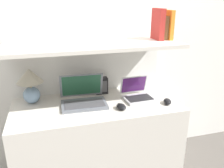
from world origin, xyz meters
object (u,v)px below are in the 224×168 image
second_mouse (167,101)px  router_box (101,86)px  table_lamp (30,82)px  laptop_small (137,94)px  computer_mouse (121,107)px  book_red (158,24)px  book_brown (163,28)px  laptop_large (83,98)px  book_orange (168,25)px

second_mouse → router_box: 0.59m
table_lamp → second_mouse: bearing=-16.8°
table_lamp → laptop_small: table_lamp is taller
laptop_small → computer_mouse: bearing=-140.2°
laptop_small → book_red: 0.59m
router_box → book_red: size_ratio=0.60×
book_brown → second_mouse: bearing=-97.0°
laptop_large → book_red: size_ratio=1.49×
computer_mouse → book_brown: size_ratio=0.59×
laptop_large → book_brown: (0.67, 0.03, 0.53)m
computer_mouse → second_mouse: (0.39, -0.01, 0.00)m
laptop_large → book_brown: 0.86m
table_lamp → book_orange: size_ratio=1.24×
book_red → laptop_large: bearing=-177.2°
laptop_large → table_lamp: bearing=162.1°
laptop_large → router_box: laptop_large is taller
computer_mouse → book_orange: size_ratio=0.48×
laptop_small → second_mouse: 0.26m
laptop_small → table_lamp: bearing=170.2°
router_box → book_red: bearing=-18.3°
second_mouse → book_red: book_red is taller
computer_mouse → router_box: (-0.07, 0.36, 0.05)m
table_lamp → router_box: size_ratio=1.96×
table_lamp → laptop_large: table_lamp is taller
laptop_small → book_orange: book_orange is taller
laptop_large → second_mouse: size_ratio=3.34×
computer_mouse → router_box: router_box is taller
router_box → book_orange: bearing=-15.4°
laptop_large → book_red: bearing=2.8°
book_orange → book_red: (-0.09, 0.00, 0.01)m
book_red → computer_mouse: bearing=-150.1°
second_mouse → laptop_small: bearing=138.8°
laptop_large → laptop_small: (0.45, -0.02, -0.01)m
book_orange → computer_mouse: bearing=-155.0°
computer_mouse → book_orange: book_orange is taller
laptop_small → computer_mouse: laptop_small is taller
table_lamp → second_mouse: size_ratio=2.63×
computer_mouse → second_mouse: same height
router_box → laptop_small: bearing=-36.3°
second_mouse → book_red: size_ratio=0.45×
laptop_large → book_red: (0.63, 0.03, 0.56)m
table_lamp → computer_mouse: 0.74m
router_box → computer_mouse: bearing=-78.7°
table_lamp → laptop_small: 0.87m
computer_mouse → book_brown: (0.41, 0.21, 0.55)m
table_lamp → computer_mouse: table_lamp is taller
router_box → book_orange: 0.76m
computer_mouse → router_box: size_ratio=0.75×
second_mouse → router_box: router_box is taller
router_box → second_mouse: bearing=-38.4°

